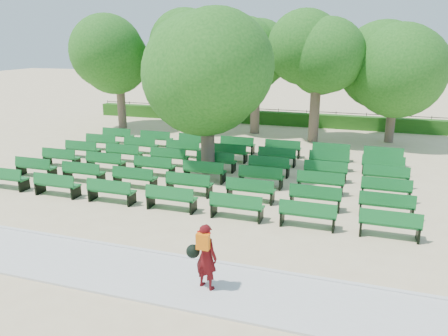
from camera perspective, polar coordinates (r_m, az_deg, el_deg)
name	(u,v)px	position (r m, az deg, el deg)	size (l,w,h in m)	color
ground	(188,182)	(18.60, -4.77, -1.88)	(120.00, 120.00, 0.00)	#D3BA8B
paving	(82,264)	(12.66, -18.09, -11.78)	(30.00, 2.20, 0.06)	silver
curb	(105,245)	(13.47, -15.23, -9.62)	(30.00, 0.12, 0.10)	silver
hedge	(263,118)	(31.49, 5.16, 6.57)	(26.00, 0.70, 0.90)	#225716
fence	(264,123)	(31.95, 5.30, 5.89)	(26.00, 0.10, 1.02)	black
tree_line	(249,135)	(27.76, 3.24, 4.32)	(21.80, 6.80, 7.04)	#25661B
bench_array	(212,173)	(19.45, -1.62, -0.72)	(1.85, 0.67, 1.15)	#116427
tree_among	(207,66)	(19.04, -2.25, 13.16)	(5.06, 5.06, 7.05)	brown
person	(205,255)	(10.58, -2.52, -11.33)	(0.82, 0.56, 1.66)	#4E0B0D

